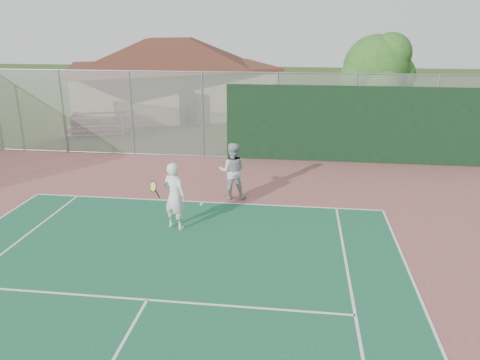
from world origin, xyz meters
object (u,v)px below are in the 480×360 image
object	(u,v)px
player_white_front	(174,196)
player_grey_back	(232,171)
bleachers	(98,124)
clubhouse	(171,69)
tree	(378,70)

from	to	relation	value
player_white_front	player_grey_back	distance (m)	2.76
bleachers	clubhouse	bearing A→B (deg)	53.24
tree	player_white_front	size ratio (longest dim) A/B	2.68
clubhouse	bleachers	xyz separation A→B (m)	(-2.13, -6.18, -2.16)
tree	player_grey_back	bearing A→B (deg)	-122.11
clubhouse	bleachers	size ratio (longest dim) A/B	4.53
bleachers	tree	distance (m)	13.73
tree	player_grey_back	xyz separation A→B (m)	(-5.50, -8.76, -2.36)
tree	player_white_front	world-z (taller)	tree
player_grey_back	player_white_front	bearing A→B (deg)	59.28
bleachers	player_grey_back	size ratio (longest dim) A/B	1.78
player_white_front	player_grey_back	world-z (taller)	player_white_front
clubhouse	player_grey_back	size ratio (longest dim) A/B	8.07
tree	player_grey_back	distance (m)	10.60
tree	bleachers	bearing A→B (deg)	-177.00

